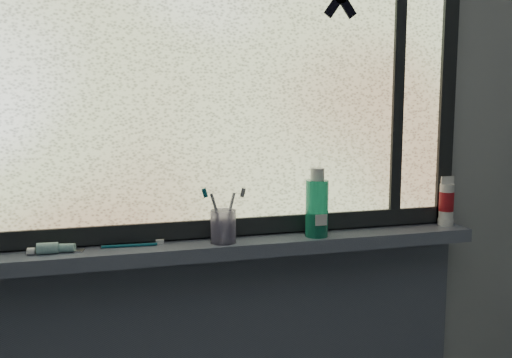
% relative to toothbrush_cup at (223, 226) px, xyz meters
% --- Properties ---
extents(wall_back, '(3.00, 0.01, 2.50)m').
position_rel_toothbrush_cup_xyz_m(wall_back, '(-0.03, 0.09, 0.18)').
color(wall_back, '#9EA3A8').
rests_on(wall_back, ground).
extents(windowsill, '(1.62, 0.14, 0.04)m').
position_rel_toothbrush_cup_xyz_m(windowsill, '(-0.03, 0.02, -0.07)').
color(windowsill, slate).
rests_on(windowsill, wall_back).
extents(window_pane, '(1.50, 0.01, 1.00)m').
position_rel_toothbrush_cup_xyz_m(window_pane, '(-0.03, 0.07, 0.46)').
color(window_pane, silver).
rests_on(window_pane, wall_back).
extents(frame_bottom, '(1.60, 0.03, 0.05)m').
position_rel_toothbrush_cup_xyz_m(frame_bottom, '(-0.03, 0.07, -0.02)').
color(frame_bottom, black).
rests_on(frame_bottom, windowsill).
extents(frame_right, '(0.05, 0.03, 1.10)m').
position_rel_toothbrush_cup_xyz_m(frame_right, '(0.75, 0.07, 0.46)').
color(frame_right, black).
rests_on(frame_right, wall_back).
extents(frame_mullion, '(0.03, 0.03, 1.00)m').
position_rel_toothbrush_cup_xyz_m(frame_mullion, '(0.57, 0.07, 0.46)').
color(frame_mullion, black).
rests_on(frame_mullion, wall_back).
extents(toothpaste_tube, '(0.17, 0.05, 0.03)m').
position_rel_toothbrush_cup_xyz_m(toothpaste_tube, '(-0.45, 0.01, -0.03)').
color(toothpaste_tube, silver).
rests_on(toothpaste_tube, windowsill).
extents(toothbrush_cup, '(0.09, 0.09, 0.09)m').
position_rel_toothbrush_cup_xyz_m(toothbrush_cup, '(0.00, 0.00, 0.00)').
color(toothbrush_cup, '#958BB8').
rests_on(toothbrush_cup, windowsill).
extents(toothbrush_lying, '(0.19, 0.03, 0.01)m').
position_rel_toothbrush_cup_xyz_m(toothbrush_lying, '(-0.26, 0.02, -0.04)').
color(toothbrush_lying, '#0B5468').
rests_on(toothbrush_lying, windowsill).
extents(mouthwash_bottle, '(0.08, 0.08, 0.17)m').
position_rel_toothbrush_cup_xyz_m(mouthwash_bottle, '(0.28, -0.00, 0.05)').
color(mouthwash_bottle, '#1E9F79').
rests_on(mouthwash_bottle, windowsill).
extents(cream_tube, '(0.05, 0.05, 0.11)m').
position_rel_toothbrush_cup_xyz_m(cream_tube, '(0.74, 0.03, 0.04)').
color(cream_tube, silver).
rests_on(cream_tube, windowsill).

